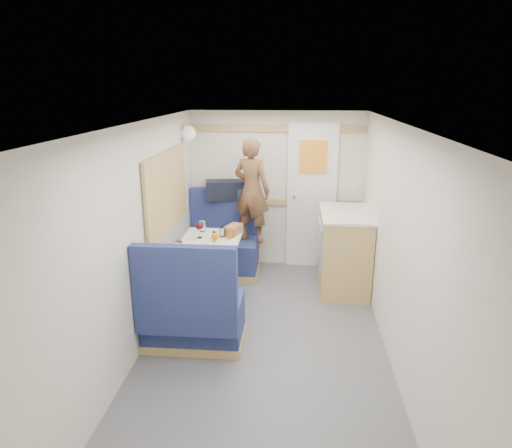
# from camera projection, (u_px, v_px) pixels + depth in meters

# --- Properties ---
(floor) EXTENTS (4.50, 4.50, 0.00)m
(floor) POSITION_uv_depth(u_px,v_px,m) (263.00, 358.00, 4.00)
(floor) COLOR #515156
(floor) RESTS_ON ground
(ceiling) EXTENTS (4.50, 4.50, 0.00)m
(ceiling) POSITION_uv_depth(u_px,v_px,m) (264.00, 126.00, 3.42)
(ceiling) COLOR silver
(ceiling) RESTS_ON wall_back
(wall_back) EXTENTS (2.20, 0.02, 2.00)m
(wall_back) POSITION_uv_depth(u_px,v_px,m) (276.00, 190.00, 5.86)
(wall_back) COLOR silver
(wall_back) RESTS_ON floor
(wall_left) EXTENTS (0.02, 4.50, 2.00)m
(wall_left) POSITION_uv_depth(u_px,v_px,m) (133.00, 247.00, 3.81)
(wall_left) COLOR silver
(wall_left) RESTS_ON floor
(wall_right) EXTENTS (0.02, 4.50, 2.00)m
(wall_right) POSITION_uv_depth(u_px,v_px,m) (402.00, 255.00, 3.62)
(wall_right) COLOR silver
(wall_right) RESTS_ON floor
(oak_trim_low) EXTENTS (2.15, 0.02, 0.08)m
(oak_trim_low) POSITION_uv_depth(u_px,v_px,m) (276.00, 202.00, 5.88)
(oak_trim_low) COLOR tan
(oak_trim_low) RESTS_ON wall_back
(oak_trim_high) EXTENTS (2.15, 0.02, 0.08)m
(oak_trim_high) POSITION_uv_depth(u_px,v_px,m) (277.00, 129.00, 5.61)
(oak_trim_high) COLOR tan
(oak_trim_high) RESTS_ON wall_back
(side_window) EXTENTS (0.04, 1.30, 0.72)m
(side_window) POSITION_uv_depth(u_px,v_px,m) (166.00, 191.00, 4.69)
(side_window) COLOR #A7B99D
(side_window) RESTS_ON wall_left
(rear_door) EXTENTS (0.62, 0.12, 1.86)m
(rear_door) POSITION_uv_depth(u_px,v_px,m) (312.00, 194.00, 5.80)
(rear_door) COLOR white
(rear_door) RESTS_ON wall_back
(dinette_table) EXTENTS (0.62, 0.92, 0.72)m
(dinette_table) POSITION_uv_depth(u_px,v_px,m) (209.00, 255.00, 4.85)
(dinette_table) COLOR white
(dinette_table) RESTS_ON floor
(bench_far) EXTENTS (0.90, 0.59, 1.05)m
(bench_far) POSITION_uv_depth(u_px,v_px,m) (223.00, 250.00, 5.75)
(bench_far) COLOR #181F4E
(bench_far) RESTS_ON floor
(bench_near) EXTENTS (0.90, 0.59, 1.05)m
(bench_near) POSITION_uv_depth(u_px,v_px,m) (193.00, 316.00, 4.10)
(bench_near) COLOR #181F4E
(bench_near) RESTS_ON floor
(ledge) EXTENTS (0.90, 0.14, 0.04)m
(ledge) POSITION_uv_depth(u_px,v_px,m) (225.00, 201.00, 5.82)
(ledge) COLOR tan
(ledge) RESTS_ON bench_far
(dome_light) EXTENTS (0.20, 0.20, 0.20)m
(dome_light) POSITION_uv_depth(u_px,v_px,m) (187.00, 134.00, 5.35)
(dome_light) COLOR white
(dome_light) RESTS_ON wall_left
(galley_counter) EXTENTS (0.57, 0.92, 0.92)m
(galley_counter) POSITION_uv_depth(u_px,v_px,m) (344.00, 250.00, 5.28)
(galley_counter) COLOR tan
(galley_counter) RESTS_ON floor
(person) EXTENTS (0.54, 0.46, 1.27)m
(person) POSITION_uv_depth(u_px,v_px,m) (252.00, 190.00, 5.47)
(person) COLOR brown
(person) RESTS_ON bench_far
(duffel_bag) EXTENTS (0.54, 0.34, 0.24)m
(duffel_bag) POSITION_uv_depth(u_px,v_px,m) (226.00, 190.00, 5.78)
(duffel_bag) COLOR black
(duffel_bag) RESTS_ON ledge
(tray) EXTENTS (0.30, 0.35, 0.02)m
(tray) POSITION_uv_depth(u_px,v_px,m) (207.00, 252.00, 4.47)
(tray) COLOR white
(tray) RESTS_ON dinette_table
(orange_fruit) EXTENTS (0.08, 0.08, 0.08)m
(orange_fruit) POSITION_uv_depth(u_px,v_px,m) (215.00, 237.00, 4.77)
(orange_fruit) COLOR orange
(orange_fruit) RESTS_ON tray
(cheese_block) EXTENTS (0.13, 0.11, 0.04)m
(cheese_block) POSITION_uv_depth(u_px,v_px,m) (210.00, 245.00, 4.58)
(cheese_block) COLOR #EBD787
(cheese_block) RESTS_ON tray
(wine_glass) EXTENTS (0.08, 0.08, 0.17)m
(wine_glass) POSITION_uv_depth(u_px,v_px,m) (199.00, 227.00, 4.87)
(wine_glass) COLOR white
(wine_glass) RESTS_ON dinette_table
(tumbler_left) EXTENTS (0.07, 0.07, 0.12)m
(tumbler_left) POSITION_uv_depth(u_px,v_px,m) (179.00, 247.00, 4.45)
(tumbler_left) COLOR white
(tumbler_left) RESTS_ON dinette_table
(tumbler_mid) EXTENTS (0.07, 0.07, 0.12)m
(tumbler_mid) POSITION_uv_depth(u_px,v_px,m) (202.00, 226.00, 5.11)
(tumbler_mid) COLOR silver
(tumbler_mid) RESTS_ON dinette_table
(tumbler_right) EXTENTS (0.07, 0.07, 0.11)m
(tumbler_right) POSITION_uv_depth(u_px,v_px,m) (222.00, 231.00, 4.94)
(tumbler_right) COLOR white
(tumbler_right) RESTS_ON dinette_table
(beer_glass) EXTENTS (0.07, 0.07, 0.11)m
(beer_glass) POSITION_uv_depth(u_px,v_px,m) (229.00, 234.00, 4.87)
(beer_glass) COLOR #905715
(beer_glass) RESTS_ON dinette_table
(pepper_grinder) EXTENTS (0.03, 0.03, 0.09)m
(pepper_grinder) POSITION_uv_depth(u_px,v_px,m) (214.00, 235.00, 4.84)
(pepper_grinder) COLOR black
(pepper_grinder) RESTS_ON dinette_table
(bread_loaf) EXTENTS (0.20, 0.27, 0.10)m
(bread_loaf) POSITION_uv_depth(u_px,v_px,m) (233.00, 230.00, 5.02)
(bread_loaf) COLOR brown
(bread_loaf) RESTS_ON dinette_table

